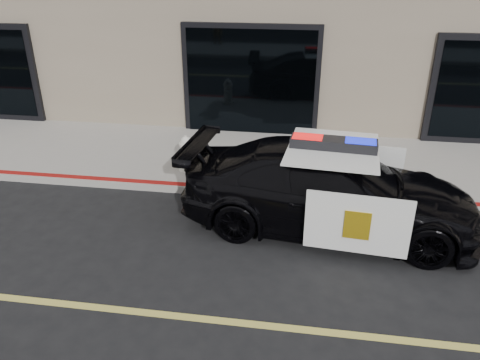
# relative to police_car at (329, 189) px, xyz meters

# --- Properties ---
(ground) EXTENTS (120.00, 120.00, 0.00)m
(ground) POSITION_rel_police_car_xyz_m (-0.93, -2.64, -0.74)
(ground) COLOR black
(ground) RESTS_ON ground
(sidewalk_n) EXTENTS (60.00, 3.50, 0.15)m
(sidewalk_n) POSITION_rel_police_car_xyz_m (-0.93, 2.61, -0.66)
(sidewalk_n) COLOR gray
(sidewalk_n) RESTS_ON ground
(police_car) EXTENTS (2.95, 5.39, 1.64)m
(police_car) POSITION_rel_police_car_xyz_m (0.00, 0.00, 0.00)
(police_car) COLOR black
(police_car) RESTS_ON ground
(fire_hydrant) EXTENTS (0.35, 0.49, 0.77)m
(fire_hydrant) POSITION_rel_police_car_xyz_m (-2.95, 1.66, -0.22)
(fire_hydrant) COLOR silver
(fire_hydrant) RESTS_ON sidewalk_n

